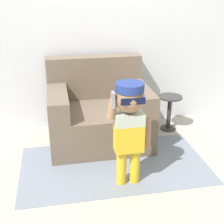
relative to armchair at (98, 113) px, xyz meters
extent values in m
plane|color=#ADA89E|center=(0.19, -0.11, -0.33)|extent=(10.00, 10.00, 0.00)
cube|color=silver|center=(0.19, 0.46, 0.97)|extent=(10.00, 0.05, 2.60)
cube|color=#6B5B4C|center=(0.00, -0.05, -0.12)|extent=(1.08, 0.87, 0.42)
cube|color=#6B5B4C|center=(0.00, 0.29, 0.33)|extent=(1.08, 0.19, 0.49)
cube|color=#6B5B4C|center=(-0.44, -0.15, 0.20)|extent=(0.21, 0.69, 0.22)
cube|color=#6B5B4C|center=(0.44, -0.15, 0.20)|extent=(0.21, 0.69, 0.22)
cylinder|color=gold|center=(0.07, -0.88, -0.16)|extent=(0.09, 0.09, 0.33)
cylinder|color=gold|center=(0.20, -0.88, -0.16)|extent=(0.09, 0.09, 0.33)
cube|color=gold|center=(0.13, -0.88, 0.13)|extent=(0.25, 0.14, 0.25)
cube|color=#B7C6B2|center=(0.13, -0.88, 0.31)|extent=(0.25, 0.14, 0.11)
sphere|color=#997051|center=(0.13, -0.88, 0.49)|extent=(0.25, 0.25, 0.25)
cylinder|color=navy|center=(0.13, -0.88, 0.58)|extent=(0.23, 0.23, 0.07)
cube|color=navy|center=(0.13, -0.77, 0.56)|extent=(0.14, 0.11, 0.01)
cube|color=#0F1433|center=(0.13, -0.99, 0.50)|extent=(0.20, 0.01, 0.05)
cylinder|color=#997051|center=(0.29, -0.88, 0.17)|extent=(0.07, 0.07, 0.30)
cylinder|color=#997051|center=(-0.01, -0.88, 0.41)|extent=(0.10, 0.07, 0.18)
cube|color=gray|center=(-0.01, -0.90, 0.49)|extent=(0.02, 0.07, 0.13)
cylinder|color=#333333|center=(0.88, 0.11, -0.32)|extent=(0.19, 0.19, 0.02)
cylinder|color=#333333|center=(0.88, 0.11, -0.12)|extent=(0.05, 0.05, 0.41)
cylinder|color=#333333|center=(0.88, 0.11, 0.09)|extent=(0.28, 0.28, 0.02)
cube|color=gray|center=(0.07, -0.57, -0.32)|extent=(1.82, 1.01, 0.01)
camera|label=1|loc=(-0.45, -3.17, 1.36)|focal=50.00mm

